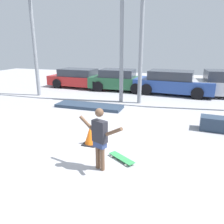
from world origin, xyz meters
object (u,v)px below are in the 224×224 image
at_px(skateboarder, 100,136).
at_px(skateboard, 122,158).
at_px(parked_car_red, 80,78).
at_px(traffic_cone, 90,135).
at_px(manual_pad, 89,106).
at_px(parked_car_blue, 173,83).
at_px(parked_car_green, 119,80).

distance_m(skateboarder, skateboard, 1.04).
relative_size(parked_car_red, traffic_cone, 7.79).
bearing_deg(parked_car_red, manual_pad, -56.72).
distance_m(manual_pad, parked_car_red, 5.39).
height_order(skateboarder, parked_car_blue, skateboarder).
bearing_deg(parked_car_green, parked_car_red, 175.87).
xyz_separation_m(skateboard, parked_car_green, (-2.58, 8.86, 0.60)).
bearing_deg(manual_pad, parked_car_green, 87.14).
bearing_deg(traffic_cone, parked_car_red, 117.50).
height_order(manual_pad, parked_car_green, parked_car_green).
distance_m(parked_car_red, traffic_cone, 9.43).
xyz_separation_m(skateboarder, parked_car_blue, (1.19, 9.27, -0.17)).
distance_m(skateboarder, manual_pad, 5.55).
bearing_deg(skateboarder, parked_car_red, 140.28).
bearing_deg(traffic_cone, parked_car_blue, 76.34).
bearing_deg(skateboard, manual_pad, 156.31).
distance_m(manual_pad, parked_car_green, 4.54).
height_order(manual_pad, parked_car_blue, parked_car_blue).
relative_size(skateboarder, parked_car_blue, 0.32).
bearing_deg(skateboard, parked_car_green, 139.84).
relative_size(skateboarder, manual_pad, 0.47).
xyz_separation_m(manual_pad, parked_car_blue, (3.62, 4.34, 0.62)).
bearing_deg(skateboarder, manual_pad, 138.33).
relative_size(parked_car_blue, traffic_cone, 8.14).
xyz_separation_m(skateboard, traffic_cone, (-1.15, 0.65, 0.22)).
bearing_deg(parked_car_green, manual_pad, -94.16).
xyz_separation_m(parked_car_red, parked_car_green, (2.92, -0.14, 0.03)).
height_order(skateboard, traffic_cone, traffic_cone).
relative_size(skateboarder, parked_car_red, 0.34).
xyz_separation_m(manual_pad, parked_car_green, (0.22, 4.49, 0.59)).
relative_size(manual_pad, traffic_cone, 5.52).
distance_m(skateboarder, parked_car_red, 10.85).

